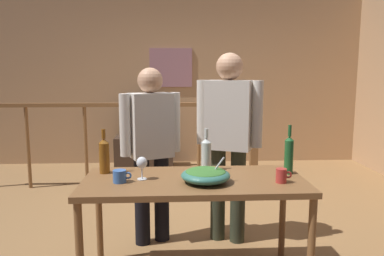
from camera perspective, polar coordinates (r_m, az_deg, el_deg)
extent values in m
plane|color=olive|center=(3.75, -0.56, -14.79)|extent=(7.72, 7.72, 0.00)
cube|color=tan|center=(6.13, -1.69, 8.08)|extent=(5.94, 0.10, 2.87)
cube|color=#9F6F7D|center=(6.07, -3.24, 9.18)|extent=(0.68, 0.03, 0.61)
cylinder|color=brown|center=(5.21, -23.73, -2.82)|extent=(0.04, 0.04, 1.05)
cylinder|color=brown|center=(5.00, -15.88, -2.87)|extent=(0.04, 0.04, 1.05)
cylinder|color=brown|center=(4.89, -7.52, -2.87)|extent=(0.04, 0.04, 1.05)
cylinder|color=brown|center=(4.88, 1.03, -2.80)|extent=(0.04, 0.04, 1.05)
cylinder|color=brown|center=(4.99, 9.41, -2.68)|extent=(0.04, 0.04, 1.05)
cube|color=brown|center=(4.85, -11.95, 3.48)|extent=(3.72, 0.07, 0.05)
cube|color=brown|center=(4.98, 9.43, -2.12)|extent=(0.10, 0.10, 1.15)
cube|color=#38281E|center=(5.93, -7.27, -3.62)|extent=(0.90, 0.40, 0.48)
cube|color=black|center=(5.88, -7.32, -1.22)|extent=(0.20, 0.12, 0.02)
cylinder|color=black|center=(5.87, -7.33, -0.74)|extent=(0.03, 0.03, 0.08)
cube|color=black|center=(5.81, -7.39, 1.51)|extent=(0.66, 0.06, 0.39)
cube|color=black|center=(5.78, -7.41, 1.48)|extent=(0.61, 0.01, 0.35)
cube|color=brown|center=(2.61, 0.38, -8.19)|extent=(1.53, 0.70, 0.04)
cylinder|color=brown|center=(2.61, 17.72, -17.45)|extent=(0.05, 0.05, 0.71)
cylinder|color=brown|center=(3.08, -13.98, -13.20)|extent=(0.05, 0.05, 0.71)
cylinder|color=brown|center=(3.15, 13.65, -12.68)|extent=(0.05, 0.05, 0.71)
ellipsoid|color=#337060|center=(2.52, 2.09, -7.26)|extent=(0.33, 0.33, 0.09)
ellipsoid|color=#38702D|center=(2.51, 2.09, -6.70)|extent=(0.27, 0.27, 0.04)
cylinder|color=silver|center=(2.51, 3.60, -6.29)|extent=(0.12, 0.01, 0.17)
cylinder|color=silver|center=(2.62, -7.62, -7.72)|extent=(0.07, 0.07, 0.01)
cylinder|color=silver|center=(2.61, -7.64, -6.82)|extent=(0.01, 0.01, 0.08)
ellipsoid|color=silver|center=(2.59, -7.67, -5.26)|extent=(0.07, 0.07, 0.08)
cylinder|color=brown|center=(2.80, -13.23, -4.50)|extent=(0.08, 0.08, 0.22)
cone|color=brown|center=(2.78, -13.32, -1.92)|extent=(0.08, 0.08, 0.03)
cylinder|color=brown|center=(2.77, -13.36, -0.87)|extent=(0.03, 0.03, 0.07)
cylinder|color=#1E5628|center=(2.80, 14.55, -4.32)|extent=(0.06, 0.06, 0.24)
cone|color=#1E5628|center=(2.77, 14.66, -1.56)|extent=(0.06, 0.06, 0.03)
cylinder|color=#1E5628|center=(2.77, 14.70, -0.41)|extent=(0.02, 0.02, 0.08)
cylinder|color=silver|center=(2.81, 2.18, -4.35)|extent=(0.07, 0.07, 0.21)
cone|color=silver|center=(2.78, 2.20, -1.88)|extent=(0.07, 0.07, 0.03)
cylinder|color=silver|center=(2.77, 2.20, -0.82)|extent=(0.03, 0.03, 0.07)
cylinder|color=#3866B2|center=(2.56, -10.99, -7.24)|extent=(0.09, 0.09, 0.08)
torus|color=#3866B2|center=(2.55, -9.73, -7.16)|extent=(0.05, 0.01, 0.05)
cylinder|color=#B7332D|center=(2.58, 13.46, -7.08)|extent=(0.07, 0.07, 0.10)
torus|color=#B7332D|center=(2.59, 14.50, -6.93)|extent=(0.05, 0.01, 0.05)
cylinder|color=black|center=(3.36, -4.65, -10.61)|extent=(0.13, 0.13, 0.77)
cylinder|color=black|center=(3.30, -7.62, -10.99)|extent=(0.13, 0.13, 0.77)
cube|color=beige|center=(3.17, -6.31, 0.42)|extent=(0.40, 0.34, 0.54)
cylinder|color=beige|center=(3.25, -2.61, 0.90)|extent=(0.09, 0.09, 0.52)
cylinder|color=beige|center=(3.11, -10.19, 0.42)|extent=(0.09, 0.09, 0.52)
sphere|color=tan|center=(3.14, -6.42, 7.24)|extent=(0.21, 0.21, 0.21)
cylinder|color=#2D3323|center=(3.33, 7.00, -10.25)|extent=(0.13, 0.13, 0.83)
cylinder|color=#2D3323|center=(3.37, 3.97, -9.97)|extent=(0.13, 0.13, 0.83)
cube|color=beige|center=(3.20, 5.65, 2.00)|extent=(0.44, 0.35, 0.59)
cylinder|color=beige|center=(3.15, 9.95, 2.08)|extent=(0.09, 0.09, 0.56)
cylinder|color=beige|center=(3.26, 1.52, 2.43)|extent=(0.09, 0.09, 0.56)
sphere|color=tan|center=(3.18, 5.76, 9.33)|extent=(0.23, 0.23, 0.23)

